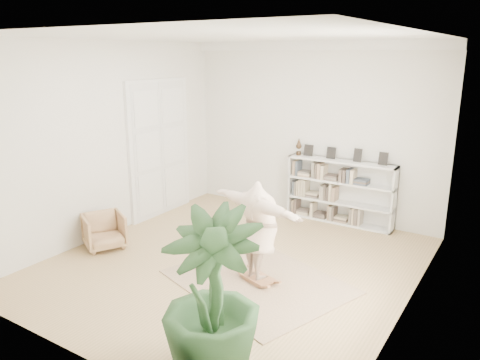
% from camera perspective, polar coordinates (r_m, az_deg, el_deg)
% --- Properties ---
extents(floor, '(6.00, 6.00, 0.00)m').
position_cam_1_polar(floor, '(7.87, -0.82, -10.11)').
color(floor, '#9C8151').
rests_on(floor, ground).
extents(room_shell, '(6.00, 6.00, 6.00)m').
position_cam_1_polar(room_shell, '(9.70, 9.05, 15.89)').
color(room_shell, silver).
rests_on(room_shell, floor).
extents(doors, '(0.09, 1.78, 2.92)m').
position_cam_1_polar(doors, '(10.00, -9.76, 3.66)').
color(doors, white).
rests_on(doors, floor).
extents(bookshelf, '(2.20, 0.35, 1.64)m').
position_cam_1_polar(bookshelf, '(9.70, 12.08, -1.47)').
color(bookshelf, silver).
rests_on(bookshelf, floor).
extents(armchair, '(0.92, 0.91, 0.62)m').
position_cam_1_polar(armchair, '(8.69, -16.23, -5.98)').
color(armchair, tan).
rests_on(armchair, floor).
extents(rug, '(3.01, 2.70, 0.02)m').
position_cam_1_polar(rug, '(7.27, 2.21, -12.28)').
color(rug, tan).
rests_on(rug, floor).
extents(rocker_board, '(0.58, 0.46, 0.11)m').
position_cam_1_polar(rocker_board, '(7.24, 2.22, -11.87)').
color(rocker_board, '#8E5C39').
rests_on(rocker_board, rug).
extents(person, '(1.92, 1.08, 1.51)m').
position_cam_1_polar(person, '(6.91, 2.29, -5.84)').
color(person, beige).
rests_on(person, rocker_board).
extents(houseplant, '(1.20, 1.20, 1.87)m').
position_cam_1_polar(houseplant, '(4.98, -3.48, -14.04)').
color(houseplant, '#274A25').
rests_on(houseplant, floor).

